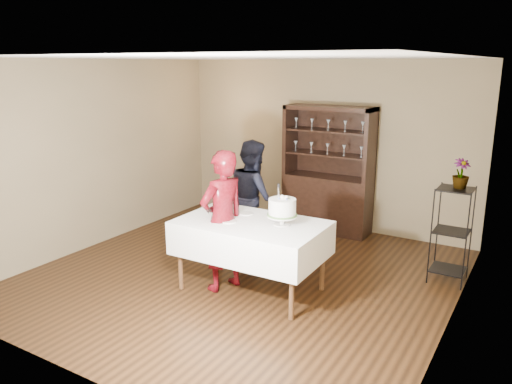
# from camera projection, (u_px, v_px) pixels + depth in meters

# --- Properties ---
(floor) EXTENTS (5.00, 5.00, 0.00)m
(floor) POSITION_uv_depth(u_px,v_px,m) (242.00, 276.00, 6.38)
(floor) COLOR black
(floor) RESTS_ON ground
(ceiling) EXTENTS (5.00, 5.00, 0.00)m
(ceiling) POSITION_uv_depth(u_px,v_px,m) (240.00, 57.00, 5.70)
(ceiling) COLOR white
(ceiling) RESTS_ON back_wall
(back_wall) EXTENTS (5.00, 0.02, 2.70)m
(back_wall) POSITION_uv_depth(u_px,v_px,m) (324.00, 145.00, 8.12)
(back_wall) COLOR #6F6147
(back_wall) RESTS_ON floor
(wall_left) EXTENTS (0.02, 5.00, 2.70)m
(wall_left) POSITION_uv_depth(u_px,v_px,m) (97.00, 154.00, 7.29)
(wall_left) COLOR #6F6147
(wall_left) RESTS_ON floor
(wall_right) EXTENTS (0.02, 5.00, 2.70)m
(wall_right) POSITION_uv_depth(u_px,v_px,m) (459.00, 201.00, 4.80)
(wall_right) COLOR #6F6147
(wall_right) RESTS_ON floor
(china_hutch) EXTENTS (1.40, 0.48, 2.00)m
(china_hutch) POSITION_uv_depth(u_px,v_px,m) (327.00, 190.00, 7.98)
(china_hutch) COLOR black
(china_hutch) RESTS_ON floor
(plant_etagere) EXTENTS (0.42, 0.42, 1.20)m
(plant_etagere) POSITION_uv_depth(u_px,v_px,m) (452.00, 231.00, 6.08)
(plant_etagere) COLOR black
(plant_etagere) RESTS_ON floor
(cake_table) EXTENTS (1.71, 1.06, 0.85)m
(cake_table) POSITION_uv_depth(u_px,v_px,m) (251.00, 238.00, 5.84)
(cake_table) COLOR silver
(cake_table) RESTS_ON floor
(woman) EXTENTS (0.57, 0.71, 1.69)m
(woman) POSITION_uv_depth(u_px,v_px,m) (223.00, 221.00, 5.84)
(woman) COLOR #38050A
(woman) RESTS_ON floor
(man) EXTENTS (0.99, 0.99, 1.62)m
(man) POSITION_uv_depth(u_px,v_px,m) (253.00, 197.00, 7.01)
(man) COLOR black
(man) RESTS_ON floor
(cake) EXTENTS (0.38, 0.38, 0.48)m
(cake) POSITION_uv_depth(u_px,v_px,m) (282.00, 209.00, 5.63)
(cake) COLOR silver
(cake) RESTS_ON cake_table
(plate_near) EXTENTS (0.23, 0.23, 0.01)m
(plate_near) POSITION_uv_depth(u_px,v_px,m) (229.00, 221.00, 5.78)
(plate_near) COLOR silver
(plate_near) RESTS_ON cake_table
(plate_far) EXTENTS (0.20, 0.20, 0.01)m
(plate_far) POSITION_uv_depth(u_px,v_px,m) (246.00, 213.00, 6.08)
(plate_far) COLOR silver
(plate_far) RESTS_ON cake_table
(potted_plant) EXTENTS (0.28, 0.28, 0.36)m
(potted_plant) POSITION_uv_depth(u_px,v_px,m) (461.00, 174.00, 5.91)
(potted_plant) COLOR #497336
(potted_plant) RESTS_ON plant_etagere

